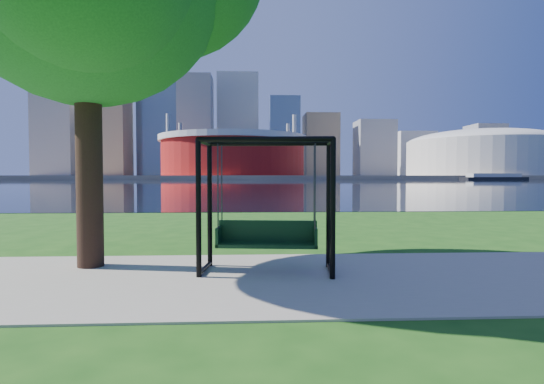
{
  "coord_description": "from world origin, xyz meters",
  "views": [
    {
      "loc": [
        -0.18,
        -7.19,
        1.65
      ],
      "look_at": [
        0.18,
        0.0,
        1.38
      ],
      "focal_mm": 28.0,
      "sensor_mm": 36.0,
      "label": 1
    }
  ],
  "objects": [
    {
      "name": "path",
      "position": [
        0.0,
        -0.5,
        0.01
      ],
      "size": [
        120.0,
        4.0,
        0.03
      ],
      "primitive_type": "cube",
      "color": "#9E937F",
      "rests_on": "ground"
    },
    {
      "name": "arena",
      "position": [
        135.0,
        235.0,
        15.87
      ],
      "size": [
        84.0,
        84.0,
        26.56
      ],
      "color": "beige",
      "rests_on": "far_bank"
    },
    {
      "name": "skyline",
      "position": [
        -4.27,
        319.39,
        35.89
      ],
      "size": [
        392.0,
        66.0,
        96.5
      ],
      "color": "gray",
      "rests_on": "far_bank"
    },
    {
      "name": "river",
      "position": [
        0.0,
        102.0,
        0.01
      ],
      "size": [
        900.0,
        180.0,
        0.02
      ],
      "primitive_type": "cube",
      "color": "black",
      "rests_on": "ground"
    },
    {
      "name": "stadium",
      "position": [
        -10.0,
        235.0,
        14.23
      ],
      "size": [
        83.0,
        83.0,
        32.0
      ],
      "color": "maroon",
      "rests_on": "far_bank"
    },
    {
      "name": "far_bank",
      "position": [
        0.0,
        306.0,
        1.0
      ],
      "size": [
        900.0,
        228.0,
        2.0
      ],
      "primitive_type": "cube",
      "color": "#937F60",
      "rests_on": "ground"
    },
    {
      "name": "swing",
      "position": [
        0.1,
        -0.04,
        1.1
      ],
      "size": [
        2.31,
        1.2,
        2.28
      ],
      "rotation": [
        0.0,
        0.0,
        -0.11
      ],
      "color": "black",
      "rests_on": "ground"
    },
    {
      "name": "ground",
      "position": [
        0.0,
        0.0,
        0.0
      ],
      "size": [
        900.0,
        900.0,
        0.0
      ],
      "primitive_type": "plane",
      "color": "#1E5114",
      "rests_on": "ground"
    },
    {
      "name": "barge",
      "position": [
        111.96,
        182.98,
        1.33
      ],
      "size": [
        29.57,
        9.22,
        2.92
      ],
      "rotation": [
        0.0,
        0.0,
        0.05
      ],
      "color": "black",
      "rests_on": "river"
    }
  ]
}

